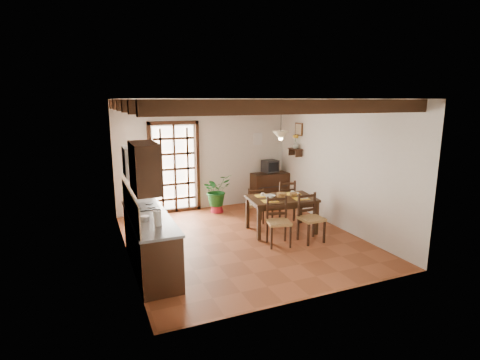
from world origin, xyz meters
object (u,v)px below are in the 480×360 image
chair_far_left (255,211)px  crt_tv (270,166)px  chair_near_right (311,227)px  chair_far_right (283,207)px  chair_near_left (278,230)px  kitchen_counter (150,241)px  dining_table (281,202)px  sideboard (270,188)px  potted_plant (217,190)px  pendant_lamp (281,134)px

chair_far_left → crt_tv: (1.07, 1.33, 0.77)m
chair_near_right → chair_far_right: 1.42m
chair_far_right → chair_near_left: bearing=57.1°
chair_far_left → crt_tv: bearing=-110.5°
kitchen_counter → dining_table: bearing=14.2°
kitchen_counter → chair_near_left: size_ratio=2.40×
kitchen_counter → chair_near_right: (3.16, -0.01, -0.17)m
dining_table → kitchen_counter: bearing=-159.0°
chair_near_left → kitchen_counter: bearing=-165.0°
chair_far_right → sideboard: chair_far_right is taller
chair_near_right → crt_tv: size_ratio=2.32×
dining_table → chair_far_right: bearing=63.8°
potted_plant → chair_near_left: bearing=-81.4°
kitchen_counter → pendant_lamp: (2.90, 0.84, 1.60)m
chair_far_left → pendant_lamp: 1.94m
potted_plant → pendant_lamp: pendant_lamp is taller
sideboard → chair_far_right: bearing=-103.1°
kitchen_counter → crt_tv: bearing=37.3°
chair_near_left → chair_far_left: chair_near_left is taller
kitchen_counter → pendant_lamp: bearing=16.1°
chair_far_right → chair_near_right: bearing=83.0°
crt_tv → chair_near_right: bearing=-107.2°
chair_far_right → pendant_lamp: bearing=52.6°
chair_far_left → pendant_lamp: size_ratio=0.99×
sideboard → pendant_lamp: bearing=-110.5°
kitchen_counter → dining_table: (2.90, 0.74, 0.18)m
crt_tv → pendant_lamp: size_ratio=0.49×
crt_tv → potted_plant: potted_plant is taller
dining_table → sideboard: sideboard is taller
sideboard → potted_plant: bearing=-170.4°
chair_far_left → chair_far_right: (0.69, -0.08, 0.04)m
kitchen_counter → sideboard: bearing=37.3°
chair_near_right → potted_plant: potted_plant is taller
chair_far_right → potted_plant: size_ratio=0.47×
chair_near_left → chair_near_right: (0.69, -0.08, 0.01)m
chair_near_left → chair_far_left: (0.16, 1.41, -0.03)m
dining_table → crt_tv: bearing=75.7°
pendant_lamp → sideboard: bearing=68.0°
chair_near_right → sideboard: bearing=76.8°
dining_table → pendant_lamp: bearing=96.7°
sideboard → dining_table: bearing=-109.5°
chair_far_left → chair_far_right: chair_far_right is taller
potted_plant → pendant_lamp: (0.81, -1.76, 1.51)m
kitchen_counter → pendant_lamp: size_ratio=2.66×
sideboard → potted_plant: size_ratio=0.49×
chair_far_right → pendant_lamp: (-0.43, -0.56, 1.78)m
chair_near_left → sideboard: 3.02m
chair_near_left → pendant_lamp: bearing=74.2°
kitchen_counter → chair_near_right: bearing=-0.2°
sideboard → chair_far_left: bearing=-127.0°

